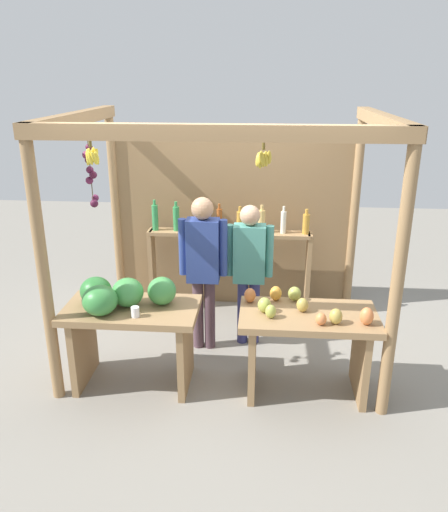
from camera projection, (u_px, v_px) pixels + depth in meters
name	position (u px, v px, depth m)	size (l,w,h in m)	color
ground_plane	(226.00, 343.00, 5.35)	(12.00, 12.00, 0.00)	gray
market_stall	(229.00, 205.00, 5.31)	(2.93, 2.18, 2.36)	#99754C
fruit_counter_left	(127.00, 314.00, 4.44)	(1.18, 0.66, 1.03)	#99754C
fruit_counter_right	(306.00, 333.00, 4.37)	(1.18, 0.66, 0.92)	#99754C
bottle_shelf_unit	(229.00, 247.00, 5.80)	(1.88, 0.22, 1.36)	#99754C
vendor_man	(203.00, 261.00, 4.97)	(0.48, 0.22, 1.60)	#543C46
vendor_woman	(249.00, 264.00, 5.08)	(0.48, 0.20, 1.50)	navy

